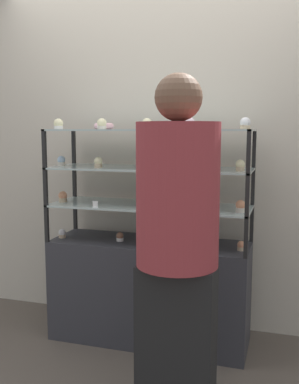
# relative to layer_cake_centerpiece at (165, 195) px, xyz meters

# --- Properties ---
(ground_plane) EXTENTS (20.00, 20.00, 0.00)m
(ground_plane) POSITION_rel_layer_cake_centerpiece_xyz_m (-0.09, -0.07, -1.01)
(ground_plane) COLOR brown
(back_wall) EXTENTS (8.00, 0.05, 2.60)m
(back_wall) POSITION_rel_layer_cake_centerpiece_xyz_m (-0.09, 0.30, 0.29)
(back_wall) COLOR beige
(back_wall) RESTS_ON ground_plane
(display_base) EXTENTS (1.35, 0.45, 0.70)m
(display_base) POSITION_rel_layer_cake_centerpiece_xyz_m (-0.09, -0.07, -0.66)
(display_base) COLOR #333338
(display_base) RESTS_ON ground_plane
(display_riser_lower) EXTENTS (1.35, 0.45, 0.25)m
(display_riser_lower) POSITION_rel_layer_cake_centerpiece_xyz_m (-0.09, -0.07, -0.07)
(display_riser_lower) COLOR black
(display_riser_lower) RESTS_ON display_base
(display_riser_middle) EXTENTS (1.35, 0.45, 0.25)m
(display_riser_middle) POSITION_rel_layer_cake_centerpiece_xyz_m (-0.09, -0.07, 0.18)
(display_riser_middle) COLOR black
(display_riser_middle) RESTS_ON display_riser_lower
(display_riser_upper) EXTENTS (1.35, 0.45, 0.25)m
(display_riser_upper) POSITION_rel_layer_cake_centerpiece_xyz_m (-0.09, -0.07, 0.43)
(display_riser_upper) COLOR black
(display_riser_upper) RESTS_ON display_riser_middle
(layer_cake_centerpiece) EXTENTS (0.21, 0.21, 0.12)m
(layer_cake_centerpiece) POSITION_rel_layer_cake_centerpiece_xyz_m (0.00, 0.00, 0.00)
(layer_cake_centerpiece) COLOR #C66660
(layer_cake_centerpiece) RESTS_ON display_riser_lower
(sheet_cake_frosted) EXTENTS (0.22, 0.13, 0.06)m
(sheet_cake_frosted) POSITION_rel_layer_cake_centerpiece_xyz_m (0.23, -0.07, -0.29)
(sheet_cake_frosted) COLOR brown
(sheet_cake_frosted) RESTS_ON display_base
(cupcake_0) EXTENTS (0.05, 0.05, 0.06)m
(cupcake_0) POSITION_rel_layer_cake_centerpiece_xyz_m (-0.71, -0.14, -0.28)
(cupcake_0) COLOR #CCB28C
(cupcake_0) RESTS_ON display_base
(cupcake_1) EXTENTS (0.05, 0.05, 0.06)m
(cupcake_1) POSITION_rel_layer_cake_centerpiece_xyz_m (-0.29, -0.11, -0.28)
(cupcake_1) COLOR white
(cupcake_1) RESTS_ON display_base
(cupcake_2) EXTENTS (0.05, 0.05, 0.06)m
(cupcake_2) POSITION_rel_layer_cake_centerpiece_xyz_m (0.53, -0.11, -0.28)
(cupcake_2) COLOR #CCB28C
(cupcake_2) RESTS_ON display_base
(price_tag_0) EXTENTS (0.04, 0.00, 0.04)m
(price_tag_0) POSITION_rel_layer_cake_centerpiece_xyz_m (-0.06, -0.27, -0.29)
(price_tag_0) COLOR white
(price_tag_0) RESTS_ON display_base
(cupcake_3) EXTENTS (0.06, 0.06, 0.08)m
(cupcake_3) POSITION_rel_layer_cake_centerpiece_xyz_m (-0.71, -0.13, -0.02)
(cupcake_3) COLOR #CCB28C
(cupcake_3) RESTS_ON display_riser_lower
(cupcake_4) EXTENTS (0.06, 0.06, 0.08)m
(cupcake_4) POSITION_rel_layer_cake_centerpiece_xyz_m (0.52, -0.16, -0.02)
(cupcake_4) COLOR beige
(cupcake_4) RESTS_ON display_riser_lower
(price_tag_1) EXTENTS (0.04, 0.00, 0.04)m
(price_tag_1) POSITION_rel_layer_cake_centerpiece_xyz_m (-0.40, -0.27, -0.04)
(price_tag_1) COLOR white
(price_tag_1) RESTS_ON display_riser_lower
(cupcake_5) EXTENTS (0.06, 0.06, 0.07)m
(cupcake_5) POSITION_rel_layer_cake_centerpiece_xyz_m (-0.72, -0.12, 0.23)
(cupcake_5) COLOR beige
(cupcake_5) RESTS_ON display_riser_middle
(cupcake_6) EXTENTS (0.06, 0.06, 0.07)m
(cupcake_6) POSITION_rel_layer_cake_centerpiece_xyz_m (-0.41, -0.18, 0.23)
(cupcake_6) COLOR #CCB28C
(cupcake_6) RESTS_ON display_riser_middle
(cupcake_7) EXTENTS (0.06, 0.06, 0.07)m
(cupcake_7) POSITION_rel_layer_cake_centerpiece_xyz_m (-0.09, -0.18, 0.23)
(cupcake_7) COLOR beige
(cupcake_7) RESTS_ON display_riser_middle
(cupcake_8) EXTENTS (0.06, 0.06, 0.07)m
(cupcake_8) POSITION_rel_layer_cake_centerpiece_xyz_m (0.21, -0.19, 0.23)
(cupcake_8) COLOR #CCB28C
(cupcake_8) RESTS_ON display_riser_middle
(cupcake_9) EXTENTS (0.06, 0.06, 0.07)m
(cupcake_9) POSITION_rel_layer_cake_centerpiece_xyz_m (0.51, -0.15, 0.23)
(cupcake_9) COLOR #CCB28C
(cupcake_9) RESTS_ON display_riser_middle
(price_tag_2) EXTENTS (0.04, 0.00, 0.04)m
(price_tag_2) POSITION_rel_layer_cake_centerpiece_xyz_m (-0.06, -0.27, 0.22)
(price_tag_2) COLOR white
(price_tag_2) RESTS_ON display_riser_middle
(cupcake_10) EXTENTS (0.06, 0.06, 0.07)m
(cupcake_10) POSITION_rel_layer_cake_centerpiece_xyz_m (-0.69, -0.19, 0.48)
(cupcake_10) COLOR white
(cupcake_10) RESTS_ON display_riser_upper
(cupcake_11) EXTENTS (0.06, 0.06, 0.07)m
(cupcake_11) POSITION_rel_layer_cake_centerpiece_xyz_m (-0.39, -0.17, 0.48)
(cupcake_11) COLOR beige
(cupcake_11) RESTS_ON display_riser_upper
(cupcake_12) EXTENTS (0.06, 0.06, 0.07)m
(cupcake_12) POSITION_rel_layer_cake_centerpiece_xyz_m (-0.09, -0.12, 0.48)
(cupcake_12) COLOR beige
(cupcake_12) RESTS_ON display_riser_upper
(cupcake_13) EXTENTS (0.06, 0.06, 0.07)m
(cupcake_13) POSITION_rel_layer_cake_centerpiece_xyz_m (0.20, -0.17, 0.48)
(cupcake_13) COLOR beige
(cupcake_13) RESTS_ON display_riser_upper
(cupcake_14) EXTENTS (0.06, 0.06, 0.07)m
(cupcake_14) POSITION_rel_layer_cake_centerpiece_xyz_m (0.53, -0.14, 0.48)
(cupcake_14) COLOR #CCB28C
(cupcake_14) RESTS_ON display_riser_upper
(price_tag_3) EXTENTS (0.04, 0.00, 0.04)m
(price_tag_3) POSITION_rel_layer_cake_centerpiece_xyz_m (0.34, -0.27, 0.47)
(price_tag_3) COLOR white
(price_tag_3) RESTS_ON display_riser_upper
(donut_glazed) EXTENTS (0.14, 0.14, 0.04)m
(donut_glazed) POSITION_rel_layer_cake_centerpiece_xyz_m (-0.44, -0.02, 0.47)
(donut_glazed) COLOR #EFB2BC
(donut_glazed) RESTS_ON display_riser_upper
(customer_figure) EXTENTS (0.40, 0.40, 1.72)m
(customer_figure) POSITION_rel_layer_cake_centerpiece_xyz_m (0.29, -0.84, -0.09)
(customer_figure) COLOR black
(customer_figure) RESTS_ON ground_plane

